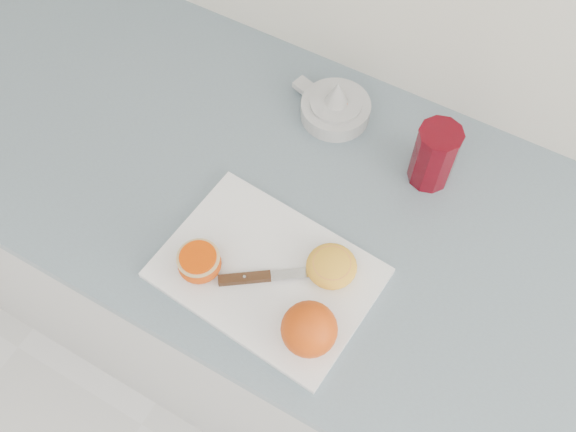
{
  "coord_description": "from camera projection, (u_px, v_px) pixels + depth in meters",
  "views": [
    {
      "loc": [
        0.1,
        1.19,
        1.81
      ],
      "look_at": [
        -0.14,
        1.62,
        0.96
      ],
      "focal_mm": 40.0,
      "sensor_mm": 36.0,
      "label": 1
    }
  ],
  "objects": [
    {
      "name": "counter",
      "position": [
        344.0,
        323.0,
        1.43
      ],
      "size": [
        2.38,
        0.64,
        0.89
      ],
      "color": "silver",
      "rests_on": "ground"
    },
    {
      "name": "cutting_board",
      "position": [
        267.0,
        273.0,
        1.0
      ],
      "size": [
        0.34,
        0.26,
        0.01
      ],
      "primitive_type": "cube",
      "rotation": [
        0.0,
        0.0,
        -0.08
      ],
      "color": "white",
      "rests_on": "counter"
    },
    {
      "name": "whole_orange",
      "position": [
        309.0,
        329.0,
        0.91
      ],
      "size": [
        0.08,
        0.08,
        0.08
      ],
      "color": "#D84915",
      "rests_on": "cutting_board"
    },
    {
      "name": "half_orange",
      "position": [
        199.0,
        263.0,
        0.98
      ],
      "size": [
        0.07,
        0.07,
        0.04
      ],
      "color": "#D84915",
      "rests_on": "cutting_board"
    },
    {
      "name": "squeezed_shell",
      "position": [
        332.0,
        266.0,
        0.98
      ],
      "size": [
        0.08,
        0.08,
        0.03
      ],
      "color": "#F9AB29",
      "rests_on": "cutting_board"
    },
    {
      "name": "paring_knife",
      "position": [
        255.0,
        277.0,
        0.99
      ],
      "size": [
        0.16,
        0.12,
        0.01
      ],
      "color": "#462B11",
      "rests_on": "cutting_board"
    },
    {
      "name": "citrus_juicer",
      "position": [
        335.0,
        106.0,
        1.15
      ],
      "size": [
        0.16,
        0.13,
        0.08
      ],
      "color": "silver",
      "rests_on": "counter"
    },
    {
      "name": "red_tumbler",
      "position": [
        434.0,
        157.0,
        1.05
      ],
      "size": [
        0.07,
        0.07,
        0.12
      ],
      "color": "#5A030E",
      "rests_on": "counter"
    }
  ]
}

